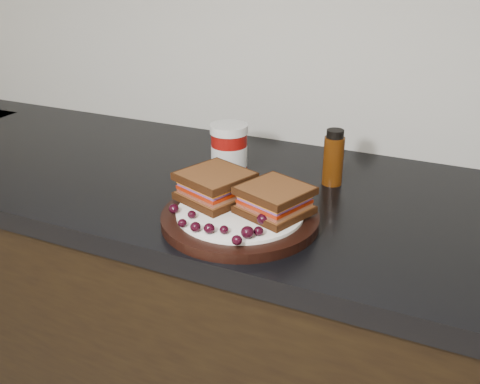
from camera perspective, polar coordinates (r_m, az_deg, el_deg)
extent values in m
cube|color=black|center=(1.38, -1.32, -17.21)|extent=(3.96, 0.58, 0.86)
cube|color=black|center=(1.13, -1.54, 0.15)|extent=(3.98, 0.60, 0.04)
cylinder|color=black|center=(0.95, 0.00, -2.80)|extent=(0.28, 0.28, 0.02)
ellipsoid|color=black|center=(0.94, -7.08, -1.78)|extent=(0.02, 0.02, 0.02)
ellipsoid|color=black|center=(0.92, -5.16, -2.41)|extent=(0.02, 0.02, 0.01)
ellipsoid|color=black|center=(0.89, -6.17, -3.31)|extent=(0.02, 0.02, 0.01)
ellipsoid|color=black|center=(0.87, -4.78, -3.73)|extent=(0.02, 0.02, 0.02)
ellipsoid|color=black|center=(0.87, -3.30, -3.90)|extent=(0.02, 0.02, 0.02)
ellipsoid|color=black|center=(0.87, -1.71, -4.04)|extent=(0.02, 0.02, 0.01)
ellipsoid|color=black|center=(0.83, -0.33, -5.16)|extent=(0.02, 0.02, 0.02)
ellipsoid|color=black|center=(0.85, 0.80, -4.32)|extent=(0.02, 0.02, 0.02)
ellipsoid|color=black|center=(0.86, 1.99, -4.18)|extent=(0.02, 0.02, 0.01)
ellipsoid|color=black|center=(0.89, 2.49, -2.91)|extent=(0.02, 0.02, 0.02)
ellipsoid|color=black|center=(0.91, 4.59, -2.56)|extent=(0.02, 0.02, 0.02)
ellipsoid|color=black|center=(0.91, 4.21, -2.42)|extent=(0.02, 0.02, 0.02)
ellipsoid|color=black|center=(0.93, 4.86, -1.91)|extent=(0.02, 0.02, 0.02)
ellipsoid|color=black|center=(0.97, 4.62, -0.60)|extent=(0.02, 0.02, 0.02)
ellipsoid|color=black|center=(1.00, -2.39, 0.09)|extent=(0.02, 0.02, 0.02)
ellipsoid|color=black|center=(0.99, -2.62, -0.21)|extent=(0.02, 0.02, 0.02)
ellipsoid|color=black|center=(0.99, -4.46, -0.17)|extent=(0.02, 0.02, 0.02)
ellipsoid|color=black|center=(0.96, -3.92, -0.87)|extent=(0.02, 0.02, 0.02)
ellipsoid|color=black|center=(1.00, -2.57, 0.31)|extent=(0.02, 0.02, 0.02)
ellipsoid|color=black|center=(1.00, -2.80, 0.00)|extent=(0.02, 0.02, 0.02)
ellipsoid|color=black|center=(0.97, -3.44, -0.70)|extent=(0.02, 0.02, 0.02)
cylinder|color=maroon|center=(1.12, -1.16, 4.35)|extent=(0.11, 0.11, 0.12)
cylinder|color=#4B2207|center=(1.11, 9.94, 3.67)|extent=(0.05, 0.05, 0.12)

